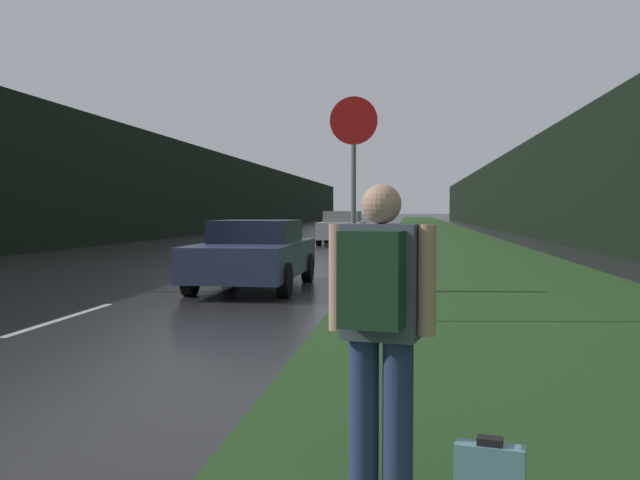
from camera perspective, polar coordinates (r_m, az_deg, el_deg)
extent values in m
cube|color=#26471E|center=(40.26, 10.14, 0.28)|extent=(6.00, 240.00, 0.02)
cube|color=silver|center=(10.46, -20.78, -6.18)|extent=(0.12, 3.00, 0.01)
cube|color=silver|center=(16.90, -9.41, -2.78)|extent=(0.12, 3.00, 0.01)
cube|color=silver|center=(23.66, -4.45, -1.25)|extent=(0.12, 3.00, 0.01)
cube|color=black|center=(52.30, -8.67, 3.92)|extent=(2.00, 140.00, 5.72)
cube|color=black|center=(50.81, 16.45, 3.85)|extent=(2.00, 140.00, 5.66)
cylinder|color=slate|center=(9.34, 2.83, 0.51)|extent=(0.07, 0.07, 2.45)
cylinder|color=#B71414|center=(9.42, 2.85, 10.01)|extent=(0.66, 0.02, 0.66)
cylinder|color=navy|center=(3.82, 3.70, -14.58)|extent=(0.17, 0.17, 0.86)
cylinder|color=navy|center=(3.78, 6.56, -14.80)|extent=(0.17, 0.17, 0.86)
cube|color=#4C5666|center=(3.65, 5.17, -3.52)|extent=(0.43, 0.30, 0.62)
sphere|color=tan|center=(3.63, 5.20, 3.04)|extent=(0.21, 0.21, 0.21)
cylinder|color=tan|center=(3.72, 1.48, -3.13)|extent=(0.10, 0.10, 0.59)
cylinder|color=tan|center=(3.60, 8.99, -3.35)|extent=(0.10, 0.10, 0.59)
cube|color=#193823|center=(3.45, 4.35, -3.34)|extent=(0.35, 0.24, 0.50)
cube|color=#6093A8|center=(3.81, 14.09, -18.83)|extent=(0.37, 0.18, 0.34)
cube|color=black|center=(3.75, 14.12, -16.11)|extent=(0.14, 0.10, 0.04)
cube|color=#2D3856|center=(13.52, -5.57, -1.54)|extent=(1.83, 4.36, 0.64)
cube|color=#1B2134|center=(13.70, -5.37, 0.76)|extent=(1.56, 1.96, 0.44)
cylinder|color=black|center=(12.05, -3.00, -3.40)|extent=(0.20, 0.63, 0.63)
cylinder|color=black|center=(12.48, -10.89, -3.24)|extent=(0.20, 0.63, 0.63)
cylinder|color=black|center=(14.70, -1.06, -2.33)|extent=(0.20, 0.63, 0.63)
cylinder|color=black|center=(15.06, -7.62, -2.23)|extent=(0.20, 0.63, 0.63)
cube|color=#BCBCBC|center=(30.82, 1.87, 0.84)|extent=(1.87, 4.24, 0.75)
cube|color=slate|center=(31.02, 1.92, 1.99)|extent=(1.59, 1.91, 0.49)
cylinder|color=black|center=(29.44, 3.34, 0.09)|extent=(0.20, 0.62, 0.62)
cylinder|color=black|center=(29.63, -0.09, 0.11)|extent=(0.20, 0.62, 0.62)
cylinder|color=black|center=(32.06, 3.69, 0.29)|extent=(0.20, 0.62, 0.62)
cylinder|color=black|center=(32.23, 0.53, 0.31)|extent=(0.20, 0.62, 0.62)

